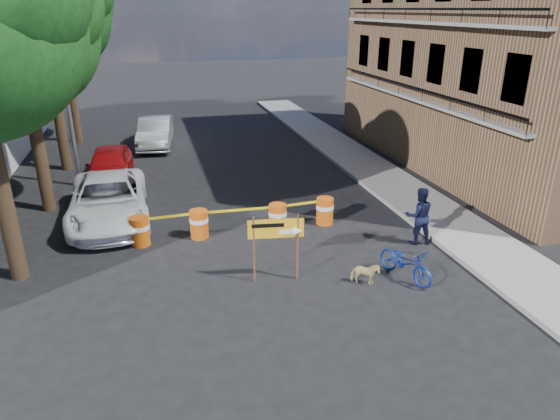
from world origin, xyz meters
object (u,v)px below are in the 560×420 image
barrel_mid_right (278,217)px  sedan_red (110,165)px  bicycle (407,248)px  dog (365,274)px  barrel_far_right (325,210)px  detour_sign (283,233)px  pedestrian (419,216)px  barrel_far_left (140,231)px  barrel_mid_left (199,224)px  suv_white (109,200)px  sedan_silver (155,132)px

barrel_mid_right → sedan_red: (-5.41, 6.54, 0.25)m
bicycle → dog: bearing=161.3°
barrel_far_right → detour_sign: bearing=-125.6°
barrel_far_right → dog: bearing=-94.7°
bicycle → sedan_red: bicycle is taller
barrel_mid_right → pedestrian: pedestrian is taller
barrel_far_left → barrel_mid_left: size_ratio=1.00×
barrel_far_right → sedan_red: sedan_red is taller
barrel_far_right → pedestrian: pedestrian is taller
suv_white → barrel_far_left: bearing=-67.3°
detour_sign → suv_white: size_ratio=0.34×
barrel_mid_right → pedestrian: bearing=-26.8°
bicycle → dog: (-1.16, -0.02, -0.59)m
barrel_mid_right → suv_white: (-5.25, 2.24, 0.28)m
pedestrian → sedan_silver: 15.65m
pedestrian → detour_sign: bearing=24.6°
dog → barrel_mid_left: bearing=67.0°
sedan_red → bicycle: bearing=-50.3°
barrel_far_right → dog: (-0.33, -4.01, -0.16)m
pedestrian → sedan_red: size_ratio=0.42×
bicycle → suv_white: size_ratio=0.33×
detour_sign → dog: size_ratio=2.53×
detour_sign → suv_white: 7.06m
barrel_mid_left → suv_white: bearing=142.5°
barrel_far_right → barrel_mid_left: bearing=-179.7°
pedestrian → suv_white: (-9.13, 4.19, -0.14)m
detour_sign → suv_white: bearing=139.1°
detour_sign → sedan_silver: 15.24m
barrel_far_left → suv_white: bearing=113.9°
barrel_mid_left → bicycle: 6.38m
suv_white → sedan_red: size_ratio=1.28×
dog → bicycle: bearing=-65.7°
barrel_far_left → bicycle: size_ratio=0.50×
barrel_far_left → dog: bearing=-34.9°
bicycle → barrel_far_left: bearing=130.4°
barrel_mid_left → pedestrian: (6.37, -2.08, 0.42)m
barrel_mid_right → bicycle: bearing=-57.1°
barrel_mid_left → barrel_mid_right: bearing=-2.8°
sedan_red → barrel_mid_left: bearing=-63.1°
sedan_silver → sedan_red: bearing=-104.1°
detour_sign → barrel_far_left: bearing=147.4°
dog → sedan_red: 12.40m
dog → detour_sign: bearing=92.1°
barrel_far_right → detour_sign: size_ratio=0.49×
barrel_far_left → detour_sign: bearing=-41.0°
barrel_mid_right → dog: 4.09m
barrel_mid_right → sedan_silver: (-3.41, 11.89, 0.27)m
barrel_mid_right → dog: size_ratio=1.23×
barrel_far_left → sedan_red: (-1.14, 6.50, 0.25)m
barrel_mid_left → suv_white: 3.48m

